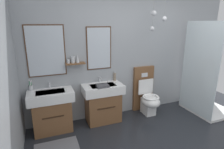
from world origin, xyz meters
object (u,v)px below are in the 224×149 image
vanity_sink_left (52,110)px  folded_hand_towel (103,86)px  toothbrush_cup (31,87)px  soap_dispenser (115,77)px  vanity_sink_right (103,102)px  toilet (147,96)px  shower_tray (204,94)px

vanity_sink_left → folded_hand_towel: (0.92, -0.13, 0.38)m
toothbrush_cup → soap_dispenser: 1.59m
vanity_sink_right → toilet: size_ratio=0.78×
toilet → shower_tray: (1.17, -0.45, 0.06)m
toilet → soap_dispenser: toilet is taller
vanity_sink_left → toilet: size_ratio=0.78×
soap_dispenser → folded_hand_towel: size_ratio=0.90×
vanity_sink_right → soap_dispenser: (0.32, 0.16, 0.44)m
vanity_sink_right → shower_tray: size_ratio=0.40×
toothbrush_cup → soap_dispenser: size_ratio=1.05×
vanity_sink_left → folded_hand_towel: size_ratio=3.54×
vanity_sink_right → folded_hand_towel: folded_hand_towel is taller
soap_dispenser → shower_tray: bearing=-18.4°
folded_hand_towel → toothbrush_cup: bearing=166.9°
vanity_sink_left → soap_dispenser: 1.37m
vanity_sink_left → toilet: (1.97, -0.01, -0.03)m
vanity_sink_left → soap_dispenser: (1.28, 0.16, 0.44)m
toilet → shower_tray: bearing=-20.9°
shower_tray → soap_dispenser: bearing=161.6°
soap_dispenser → toothbrush_cup: bearing=-179.7°
soap_dispenser → shower_tray: size_ratio=0.10×
vanity_sink_right → folded_hand_towel: 0.40m
vanity_sink_right → toothbrush_cup: toothbrush_cup is taller
toothbrush_cup → vanity_sink_right: bearing=-6.9°
toothbrush_cup → folded_hand_towel: toothbrush_cup is taller
toothbrush_cup → shower_tray: size_ratio=0.11×
toilet → vanity_sink_left: bearing=179.8°
vanity_sink_right → folded_hand_towel: bearing=-106.8°
toilet → soap_dispenser: bearing=166.0°
toilet → soap_dispenser: size_ratio=5.07×
toothbrush_cup → folded_hand_towel: size_ratio=0.94×
soap_dispenser → shower_tray: shower_tray is taller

